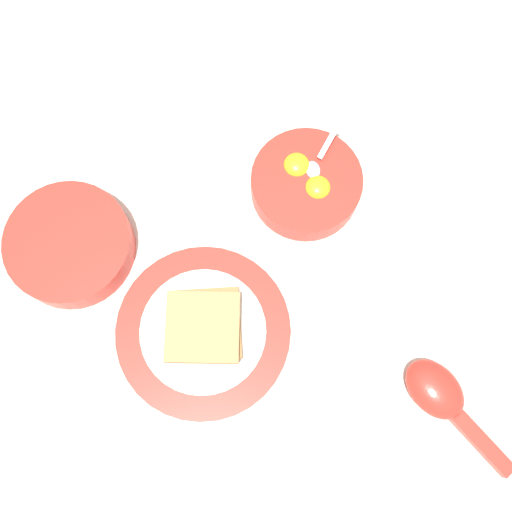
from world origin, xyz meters
name	(u,v)px	position (x,y,z in m)	size (l,w,h in m)	color
ground_plane	(231,238)	(0.00, 0.00, 0.00)	(3.00, 3.00, 0.00)	silver
egg_bowl	(306,184)	(-0.05, 0.11, 0.02)	(0.14, 0.14, 0.07)	red
toast_plate	(203,332)	(0.12, -0.05, 0.01)	(0.22, 0.22, 0.02)	red
toast_sandwich	(204,326)	(0.11, -0.05, 0.03)	(0.10, 0.10, 0.03)	#9E7042
soup_spoon	(441,397)	(0.24, 0.21, 0.02)	(0.16, 0.12, 0.04)	red
congee_bowl	(70,245)	(-0.02, -0.20, 0.02)	(0.16, 0.16, 0.04)	red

